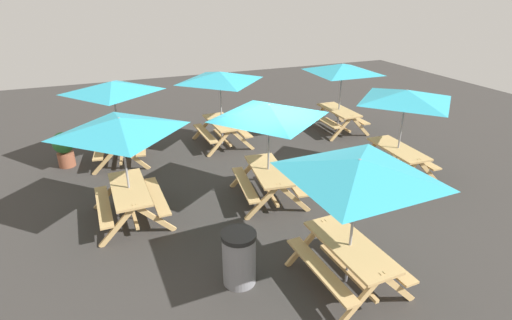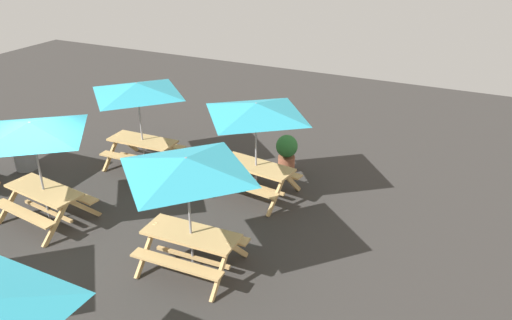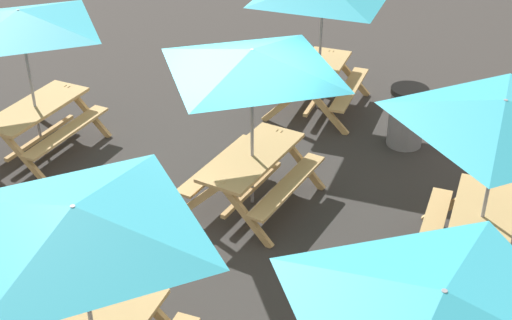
% 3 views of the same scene
% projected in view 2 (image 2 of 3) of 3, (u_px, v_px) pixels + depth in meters
% --- Properties ---
extents(ground_plane, '(28.01, 28.01, 0.00)m').
position_uv_depth(ground_plane, '(47.00, 229.00, 10.63)').
color(ground_plane, '#33302D').
rests_on(ground_plane, ground).
extents(picnic_table_1, '(2.06, 2.06, 2.34)m').
position_uv_depth(picnic_table_1, '(138.00, 95.00, 12.50)').
color(picnic_table_1, tan).
rests_on(picnic_table_1, ground).
extents(picnic_table_2, '(2.24, 2.24, 2.34)m').
position_uv_depth(picnic_table_2, '(256.00, 116.00, 11.14)').
color(picnic_table_2, tan).
rests_on(picnic_table_2, ground).
extents(picnic_table_3, '(2.07, 2.07, 2.34)m').
position_uv_depth(picnic_table_3, '(187.00, 174.00, 8.61)').
color(picnic_table_3, tan).
rests_on(picnic_table_3, ground).
extents(picnic_table_4, '(2.23, 2.23, 2.34)m').
position_uv_depth(picnic_table_4, '(32.00, 136.00, 10.10)').
color(picnic_table_4, tan).
rests_on(picnic_table_4, ground).
extents(trash_bin_gray, '(0.59, 0.59, 0.98)m').
position_uv_depth(trash_bin_gray, '(24.00, 151.00, 13.01)').
color(trash_bin_gray, gray).
rests_on(trash_bin_gray, ground).
extents(potted_plant_0, '(0.56, 0.56, 0.99)m').
position_uv_depth(potted_plant_0, '(287.00, 151.00, 12.89)').
color(potted_plant_0, '#935138').
rests_on(potted_plant_0, ground).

